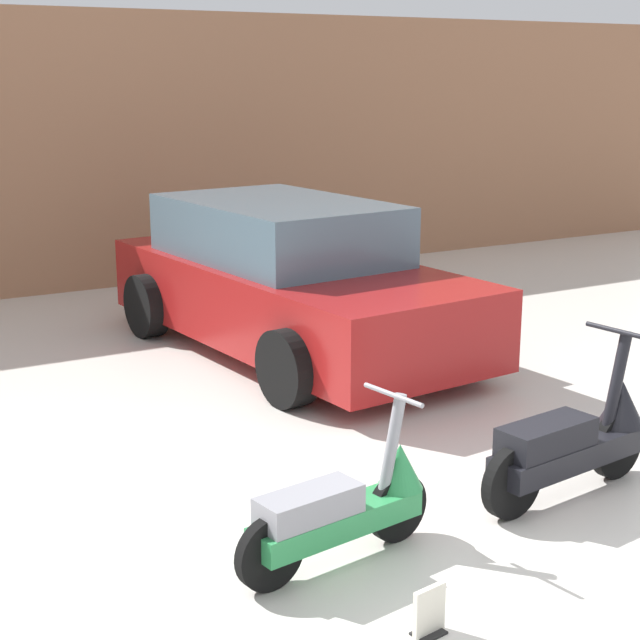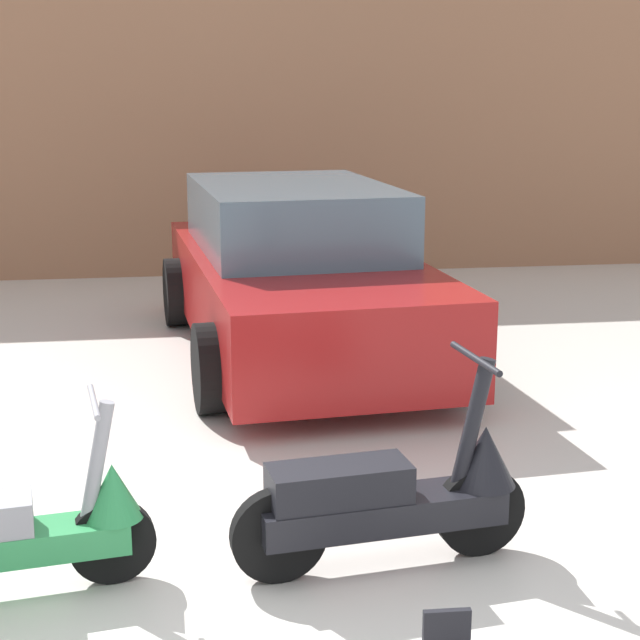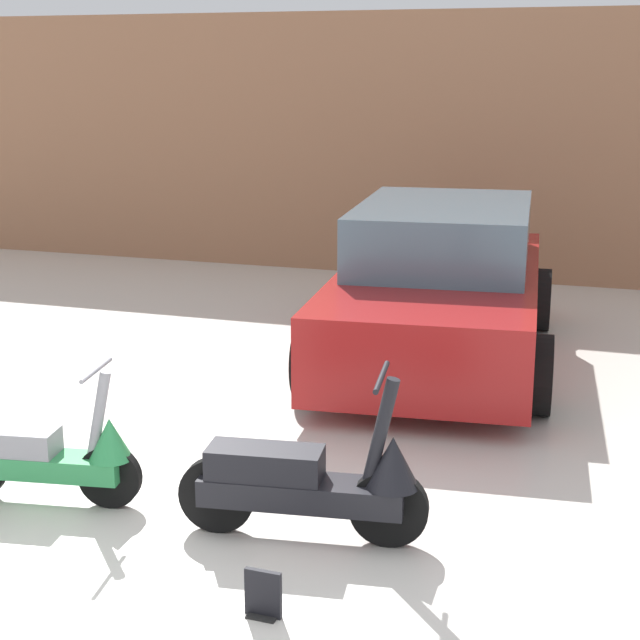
{
  "view_description": "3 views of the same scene",
  "coord_description": "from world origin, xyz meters",
  "px_view_note": "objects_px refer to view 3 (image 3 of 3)",
  "views": [
    {
      "loc": [
        -3.88,
        -3.42,
        2.73
      ],
      "look_at": [
        -0.16,
        3.13,
        0.81
      ],
      "focal_mm": 55.0,
      "sensor_mm": 36.0,
      "label": 1
    },
    {
      "loc": [
        -0.44,
        -3.41,
        2.38
      ],
      "look_at": [
        0.47,
        3.02,
        0.79
      ],
      "focal_mm": 55.0,
      "sensor_mm": 36.0,
      "label": 2
    },
    {
      "loc": [
        2.26,
        -4.14,
        2.78
      ],
      "look_at": [
        0.02,
        2.82,
        0.88
      ],
      "focal_mm": 55.0,
      "sensor_mm": 36.0,
      "label": 3
    }
  ],
  "objects_px": {
    "scooter_front_right": "(313,480)",
    "car_rear_left": "(440,287)",
    "placard_near_right_scooter": "(263,596)",
    "scooter_front_left": "(49,455)"
  },
  "relations": [
    {
      "from": "scooter_front_left",
      "to": "scooter_front_right",
      "type": "bearing_deg",
      "value": -7.46
    },
    {
      "from": "scooter_front_left",
      "to": "placard_near_right_scooter",
      "type": "bearing_deg",
      "value": -34.11
    },
    {
      "from": "scooter_front_left",
      "to": "car_rear_left",
      "type": "height_order",
      "value": "car_rear_left"
    },
    {
      "from": "car_rear_left",
      "to": "scooter_front_right",
      "type": "bearing_deg",
      "value": -5.03
    },
    {
      "from": "scooter_front_right",
      "to": "placard_near_right_scooter",
      "type": "bearing_deg",
      "value": -95.87
    },
    {
      "from": "scooter_front_left",
      "to": "car_rear_left",
      "type": "distance_m",
      "value": 4.43
    },
    {
      "from": "car_rear_left",
      "to": "placard_near_right_scooter",
      "type": "bearing_deg",
      "value": -4.78
    },
    {
      "from": "placard_near_right_scooter",
      "to": "scooter_front_right",
      "type": "bearing_deg",
      "value": 91.6
    },
    {
      "from": "placard_near_right_scooter",
      "to": "car_rear_left",
      "type": "bearing_deg",
      "value": 90.49
    },
    {
      "from": "scooter_front_right",
      "to": "car_rear_left",
      "type": "distance_m",
      "value": 4.01
    }
  ]
}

